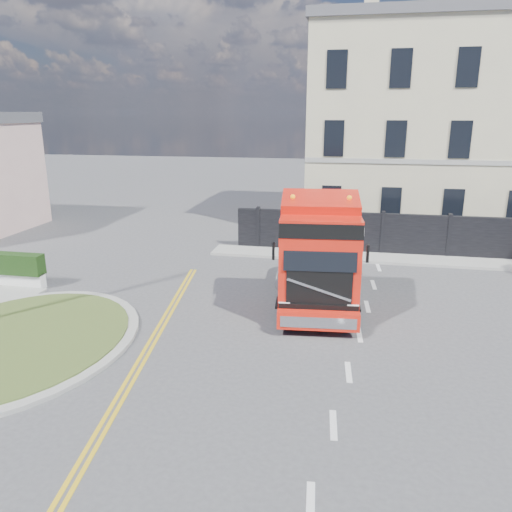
# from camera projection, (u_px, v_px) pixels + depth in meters

# --- Properties ---
(ground) EXTENTS (120.00, 120.00, 0.00)m
(ground) POSITION_uv_depth(u_px,v_px,m) (267.00, 322.00, 16.22)
(ground) COLOR #424244
(ground) RESTS_ON ground
(traffic_island) EXTENTS (6.80, 6.80, 0.17)m
(traffic_island) POSITION_uv_depth(u_px,v_px,m) (15.00, 342.00, 14.65)
(traffic_island) COLOR gray
(traffic_island) RESTS_ON ground
(hoarding_fence) EXTENTS (18.80, 0.25, 2.00)m
(hoarding_fence) POSITION_uv_depth(u_px,v_px,m) (438.00, 237.00, 23.23)
(hoarding_fence) COLOR black
(hoarding_fence) RESTS_ON ground
(georgian_building) EXTENTS (12.30, 10.30, 12.80)m
(georgian_building) POSITION_uv_depth(u_px,v_px,m) (417.00, 127.00, 29.08)
(georgian_building) COLOR #B4AC8F
(georgian_building) RESTS_ON ground
(pavement_far) EXTENTS (20.00, 1.60, 0.12)m
(pavement_far) POSITION_uv_depth(u_px,v_px,m) (426.00, 261.00, 22.74)
(pavement_far) COLOR gray
(pavement_far) RESTS_ON ground
(truck) EXTENTS (3.02, 6.80, 3.96)m
(truck) POSITION_uv_depth(u_px,v_px,m) (318.00, 261.00, 16.76)
(truck) COLOR black
(truck) RESTS_ON ground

